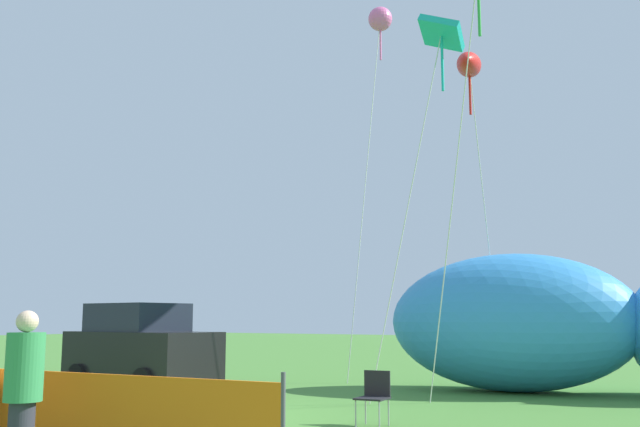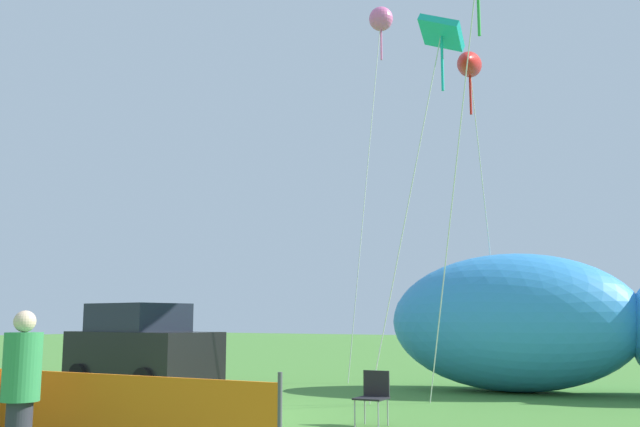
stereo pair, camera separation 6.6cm
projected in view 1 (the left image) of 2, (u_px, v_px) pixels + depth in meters
name	position (u px, v px, depth m)	size (l,w,h in m)	color
ground_plane	(189.00, 416.00, 12.87)	(120.00, 120.00, 0.00)	#477F33
parked_car	(141.00, 348.00, 17.57)	(4.11, 2.29, 2.12)	black
folding_chair	(374.00, 393.00, 11.81)	(0.53, 0.53, 0.89)	black
inflatable_cat	(558.00, 328.00, 16.95)	(8.68, 4.47, 3.33)	#338CD8
safety_fence	(68.00, 417.00, 8.81)	(6.24, 0.46, 1.20)	orange
spectator_in_grey_shirt	(23.00, 389.00, 7.62)	(0.40, 0.40, 1.84)	#2D2D38
kite_pink_octopus	(380.00, 22.00, 21.60)	(0.96, 1.48, 11.12)	silver
kite_teal_diamond	(440.00, 40.00, 15.43)	(2.12, 1.09, 8.24)	silver
kite_red_lizard	(469.00, 66.00, 18.04)	(1.33, 3.00, 8.71)	silver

